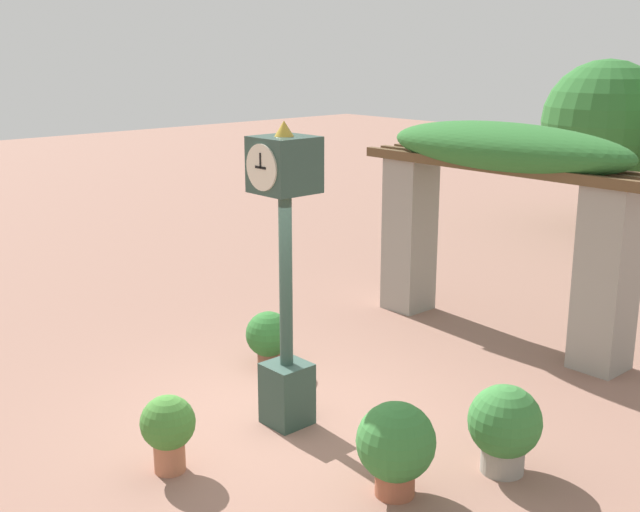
% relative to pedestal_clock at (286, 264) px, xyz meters
% --- Properties ---
extents(ground_plane, '(60.00, 60.00, 0.00)m').
position_rel_pedestal_clock_xyz_m(ground_plane, '(-0.15, -0.01, -1.87)').
color(ground_plane, '#8E6656').
extents(pedestal_clock, '(0.59, 0.64, 3.40)m').
position_rel_pedestal_clock_xyz_m(pedestal_clock, '(0.00, 0.00, 0.00)').
color(pedestal_clock, '#2D473D').
rests_on(pedestal_clock, ground).
extents(pergola, '(4.63, 1.24, 3.12)m').
position_rel_pedestal_clock_xyz_m(pergola, '(-0.15, 4.10, 0.34)').
color(pergola, gray).
rests_on(pergola, ground).
extents(potted_plant_near_left, '(0.55, 0.55, 0.80)m').
position_rel_pedestal_clock_xyz_m(potted_plant_near_left, '(0.02, -1.56, -1.40)').
color(potted_plant_near_left, '#B26B4C').
rests_on(potted_plant_near_left, ground).
extents(potted_plant_near_right, '(0.74, 0.74, 0.91)m').
position_rel_pedestal_clock_xyz_m(potted_plant_near_right, '(2.27, 0.92, -1.37)').
color(potted_plant_near_right, gray).
rests_on(potted_plant_near_right, ground).
extents(potted_plant_far_left, '(0.60, 0.60, 0.78)m').
position_rel_pedestal_clock_xyz_m(potted_plant_far_left, '(-1.39, 0.85, -1.43)').
color(potted_plant_far_left, brown).
rests_on(potted_plant_far_left, ground).
extents(potted_plant_far_right, '(0.76, 0.76, 0.93)m').
position_rel_pedestal_clock_xyz_m(potted_plant_far_right, '(1.84, -0.20, -1.35)').
color(potted_plant_far_right, '#9E563D').
rests_on(potted_plant_far_right, ground).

